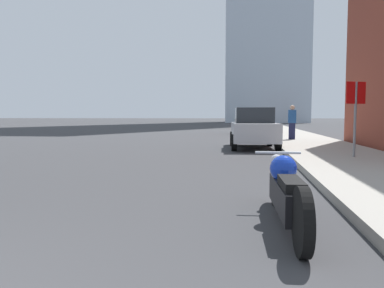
{
  "coord_description": "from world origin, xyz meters",
  "views": [
    {
      "loc": [
        2.64,
        -1.08,
        1.28
      ],
      "look_at": [
        1.64,
        5.87,
        0.75
      ],
      "focal_mm": 35.0,
      "sensor_mm": 36.0,
      "label": 1
    }
  ],
  "objects_px": {
    "motorcycle": "(286,191)",
    "parked_car_silver": "(253,128)",
    "stop_sign": "(356,106)",
    "pedestrian": "(292,122)",
    "parked_car_yellow": "(246,120)",
    "parked_car_red": "(245,119)",
    "parked_car_black": "(249,122)"
  },
  "relations": [
    {
      "from": "motorcycle",
      "to": "parked_car_silver",
      "type": "relative_size",
      "value": 0.65
    },
    {
      "from": "stop_sign",
      "to": "pedestrian",
      "type": "distance_m",
      "value": 7.78
    },
    {
      "from": "parked_car_yellow",
      "to": "parked_car_silver",
      "type": "bearing_deg",
      "value": -86.41
    },
    {
      "from": "motorcycle",
      "to": "pedestrian",
      "type": "relative_size",
      "value": 1.59
    },
    {
      "from": "motorcycle",
      "to": "parked_car_red",
      "type": "bearing_deg",
      "value": 88.57
    },
    {
      "from": "parked_car_black",
      "to": "parked_car_yellow",
      "type": "distance_m",
      "value": 11.57
    },
    {
      "from": "motorcycle",
      "to": "parked_car_black",
      "type": "height_order",
      "value": "parked_car_black"
    },
    {
      "from": "parked_car_yellow",
      "to": "pedestrian",
      "type": "distance_m",
      "value": 19.91
    },
    {
      "from": "motorcycle",
      "to": "stop_sign",
      "type": "relative_size",
      "value": 1.27
    },
    {
      "from": "parked_car_yellow",
      "to": "parked_car_red",
      "type": "relative_size",
      "value": 0.85
    },
    {
      "from": "motorcycle",
      "to": "parked_car_silver",
      "type": "height_order",
      "value": "parked_car_silver"
    },
    {
      "from": "parked_car_silver",
      "to": "pedestrian",
      "type": "xyz_separation_m",
      "value": [
        1.9,
        3.55,
        0.19
      ]
    },
    {
      "from": "pedestrian",
      "to": "parked_car_yellow",
      "type": "bearing_deg",
      "value": 96.34
    },
    {
      "from": "parked_car_red",
      "to": "stop_sign",
      "type": "height_order",
      "value": "stop_sign"
    },
    {
      "from": "stop_sign",
      "to": "pedestrian",
      "type": "relative_size",
      "value": 1.25
    },
    {
      "from": "parked_car_yellow",
      "to": "stop_sign",
      "type": "height_order",
      "value": "stop_sign"
    },
    {
      "from": "stop_sign",
      "to": "pedestrian",
      "type": "bearing_deg",
      "value": 95.65
    },
    {
      "from": "parked_car_silver",
      "to": "parked_car_black",
      "type": "xyz_separation_m",
      "value": [
        -0.07,
        11.78,
        0.08
      ]
    },
    {
      "from": "stop_sign",
      "to": "motorcycle",
      "type": "bearing_deg",
      "value": -111.36
    },
    {
      "from": "parked_car_yellow",
      "to": "motorcycle",
      "type": "bearing_deg",
      "value": -86.34
    },
    {
      "from": "parked_car_yellow",
      "to": "pedestrian",
      "type": "height_order",
      "value": "pedestrian"
    },
    {
      "from": "motorcycle",
      "to": "pedestrian",
      "type": "height_order",
      "value": "pedestrian"
    },
    {
      "from": "motorcycle",
      "to": "pedestrian",
      "type": "bearing_deg",
      "value": 80.77
    },
    {
      "from": "parked_car_yellow",
      "to": "pedestrian",
      "type": "xyz_separation_m",
      "value": [
        2.2,
        -19.79,
        0.16
      ]
    },
    {
      "from": "pedestrian",
      "to": "motorcycle",
      "type": "bearing_deg",
      "value": -96.99
    },
    {
      "from": "parked_car_black",
      "to": "parked_car_red",
      "type": "relative_size",
      "value": 0.86
    },
    {
      "from": "parked_car_silver",
      "to": "stop_sign",
      "type": "bearing_deg",
      "value": -60.89
    },
    {
      "from": "pedestrian",
      "to": "parked_car_silver",
      "type": "bearing_deg",
      "value": -118.18
    },
    {
      "from": "parked_car_yellow",
      "to": "parked_car_red",
      "type": "xyz_separation_m",
      "value": [
        -0.17,
        11.53,
        0.01
      ]
    },
    {
      "from": "parked_car_silver",
      "to": "pedestrian",
      "type": "height_order",
      "value": "pedestrian"
    },
    {
      "from": "motorcycle",
      "to": "parked_car_yellow",
      "type": "xyz_separation_m",
      "value": [
        -0.47,
        33.88,
        0.43
      ]
    },
    {
      "from": "motorcycle",
      "to": "parked_car_red",
      "type": "height_order",
      "value": "parked_car_red"
    }
  ]
}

